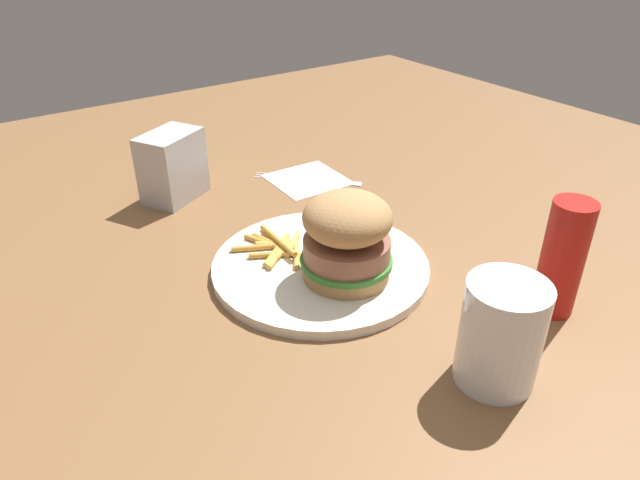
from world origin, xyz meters
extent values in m
plane|color=brown|center=(0.00, 0.00, 0.00)|extent=(1.60, 1.60, 0.00)
cylinder|color=silver|center=(0.01, 0.00, 0.01)|extent=(0.26, 0.26, 0.01)
cylinder|color=tan|center=(0.01, 0.04, 0.02)|extent=(0.10, 0.10, 0.02)
cylinder|color=#387F2D|center=(0.01, 0.04, 0.03)|extent=(0.10, 0.10, 0.01)
cylinder|color=#8E5B47|center=(0.01, 0.04, 0.05)|extent=(0.10, 0.10, 0.02)
ellipsoid|color=tan|center=(0.01, 0.04, 0.09)|extent=(0.10, 0.10, 0.05)
cylinder|color=#E5B251|center=(0.03, -0.03, 0.02)|extent=(0.04, 0.05, 0.01)
cylinder|color=gold|center=(0.04, -0.06, 0.02)|extent=(0.03, 0.08, 0.01)
cylinder|color=#E5B251|center=(0.04, -0.06, 0.02)|extent=(0.05, 0.04, 0.01)
cylinder|color=gold|center=(0.05, -0.04, 0.02)|extent=(0.05, 0.03, 0.01)
cylinder|color=#E5B251|center=(0.02, -0.05, 0.02)|extent=(0.05, 0.04, 0.01)
cylinder|color=gold|center=(0.03, -0.04, 0.02)|extent=(0.04, 0.03, 0.01)
cylinder|color=#E5B251|center=(0.05, -0.04, 0.02)|extent=(0.06, 0.05, 0.01)
cylinder|color=gold|center=(0.06, -0.07, 0.02)|extent=(0.05, 0.03, 0.01)
cylinder|color=gold|center=(0.03, -0.06, 0.02)|extent=(0.01, 0.08, 0.01)
cylinder|color=gold|center=(0.04, -0.07, 0.02)|extent=(0.02, 0.07, 0.01)
cylinder|color=gold|center=(0.04, -0.06, 0.02)|extent=(0.04, 0.08, 0.01)
cylinder|color=gold|center=(0.04, -0.05, 0.02)|extent=(0.06, 0.05, 0.01)
cube|color=white|center=(-0.12, -0.22, 0.00)|extent=(0.11, 0.11, 0.00)
cube|color=silver|center=(-0.14, -0.20, 0.00)|extent=(0.08, 0.09, 0.00)
cube|color=silver|center=(-0.09, -0.25, 0.00)|extent=(0.04, 0.04, 0.00)
cylinder|color=silver|center=(-0.08, -0.28, 0.00)|extent=(0.02, 0.02, 0.00)
cylinder|color=silver|center=(-0.07, -0.28, 0.00)|extent=(0.02, 0.02, 0.00)
cylinder|color=silver|center=(-0.07, -0.27, 0.00)|extent=(0.02, 0.02, 0.00)
cylinder|color=silver|center=(-0.01, 0.24, 0.05)|extent=(0.07, 0.07, 0.10)
cylinder|color=black|center=(-0.01, 0.24, 0.04)|extent=(0.07, 0.07, 0.07)
cube|color=#B7BABF|center=(0.07, -0.29, 0.05)|extent=(0.11, 0.10, 0.10)
cylinder|color=#B21914|center=(-0.15, 0.20, 0.06)|extent=(0.04, 0.04, 0.13)
camera|label=1|loc=(0.34, 0.47, 0.38)|focal=32.25mm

